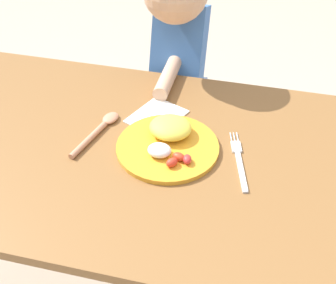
% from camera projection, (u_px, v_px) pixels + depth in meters
% --- Properties ---
extents(dining_table, '(1.42, 0.73, 0.69)m').
position_uv_depth(dining_table, '(148.00, 180.00, 1.24)').
color(dining_table, brown).
rests_on(dining_table, ground_plane).
extents(plate, '(0.26, 0.26, 0.06)m').
position_uv_depth(plate, '(168.00, 141.00, 1.18)').
color(plate, gold).
rests_on(plate, dining_table).
extents(fork, '(0.07, 0.21, 0.01)m').
position_uv_depth(fork, '(239.00, 161.00, 1.15)').
color(fork, silver).
rests_on(fork, dining_table).
extents(spoon, '(0.07, 0.20, 0.02)m').
position_uv_depth(spoon, '(99.00, 129.00, 1.23)').
color(spoon, tan).
rests_on(spoon, dining_table).
extents(person, '(0.19, 0.36, 1.03)m').
position_uv_depth(person, '(178.00, 78.00, 1.57)').
color(person, '#475366').
rests_on(person, ground_plane).
extents(napkin, '(0.16, 0.18, 0.00)m').
position_uv_depth(napkin, '(157.00, 116.00, 1.28)').
color(napkin, white).
rests_on(napkin, dining_table).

